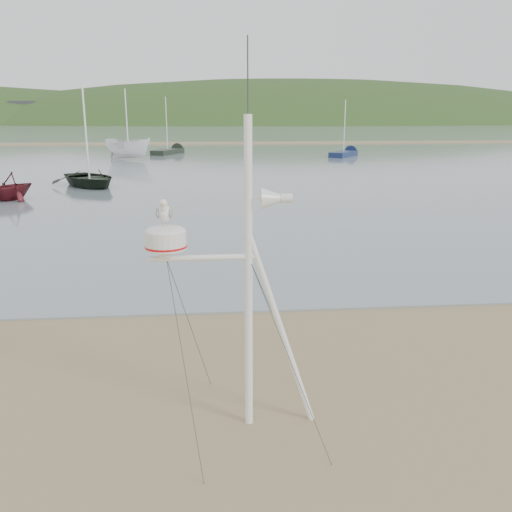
{
  "coord_description": "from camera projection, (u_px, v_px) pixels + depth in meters",
  "views": [
    {
      "loc": [
        1.22,
        -7.27,
        4.33
      ],
      "look_at": [
        1.98,
        1.0,
        2.11
      ],
      "focal_mm": 38.0,
      "sensor_mm": 36.0,
      "label": 1
    }
  ],
  "objects": [
    {
      "name": "sailboat_dark_mid",
      "position": [
        175.0,
        151.0,
        58.09
      ],
      "size": [
        3.96,
        6.41,
        6.31
      ],
      "color": "black",
      "rests_on": "ground"
    },
    {
      "name": "mast_rig",
      "position": [
        244.0,
        343.0,
        7.42
      ],
      "size": [
        2.32,
        2.47,
        5.23
      ],
      "color": "white",
      "rests_on": "ground"
    },
    {
      "name": "boat_white",
      "position": [
        127.0,
        130.0,
        49.34
      ],
      "size": [
        2.84,
        2.83,
        5.32
      ],
      "primitive_type": "imported",
      "rotation": [
        0.0,
        0.0,
        0.93
      ],
      "color": "white",
      "rests_on": "water"
    },
    {
      "name": "boat_red",
      "position": [
        8.0,
        173.0,
        26.86
      ],
      "size": [
        2.68,
        2.42,
        2.65
      ],
      "primitive_type": "imported",
      "rotation": [
        0.0,
        0.0,
        -0.57
      ],
      "color": "#511219",
      "rests_on": "water"
    },
    {
      "name": "water",
      "position": [
        200.0,
        130.0,
        135.01
      ],
      "size": [
        560.0,
        256.0,
        0.04
      ],
      "primitive_type": "cube",
      "color": "slate",
      "rests_on": "ground"
    },
    {
      "name": "ground",
      "position": [
        129.0,
        414.0,
        8.0
      ],
      "size": [
        560.0,
        560.0,
        0.0
      ],
      "primitive_type": "plane",
      "color": "olive",
      "rests_on": "ground"
    },
    {
      "name": "far_cottages",
      "position": [
        210.0,
        113.0,
        195.82
      ],
      "size": [
        294.4,
        6.3,
        8.0
      ],
      "color": "beige",
      "rests_on": "ground"
    },
    {
      "name": "sandbar",
      "position": [
        197.0,
        143.0,
        75.34
      ],
      "size": [
        560.0,
        7.0,
        0.07
      ],
      "primitive_type": "cube",
      "color": "olive",
      "rests_on": "water"
    },
    {
      "name": "hill_ridge",
      "position": [
        245.0,
        168.0,
        240.82
      ],
      "size": [
        620.0,
        180.0,
        80.0
      ],
      "color": "#233C18",
      "rests_on": "ground"
    },
    {
      "name": "sailboat_blue_far",
      "position": [
        348.0,
        153.0,
        54.83
      ],
      "size": [
        4.51,
        5.66,
        5.89
      ],
      "color": "#142248",
      "rests_on": "ground"
    },
    {
      "name": "boat_dark",
      "position": [
        87.0,
        146.0,
        31.42
      ],
      "size": [
        3.36,
        2.74,
        4.76
      ],
      "primitive_type": "imported",
      "rotation": [
        0.0,
        0.0,
        0.6
      ],
      "color": "black",
      "rests_on": "water"
    }
  ]
}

